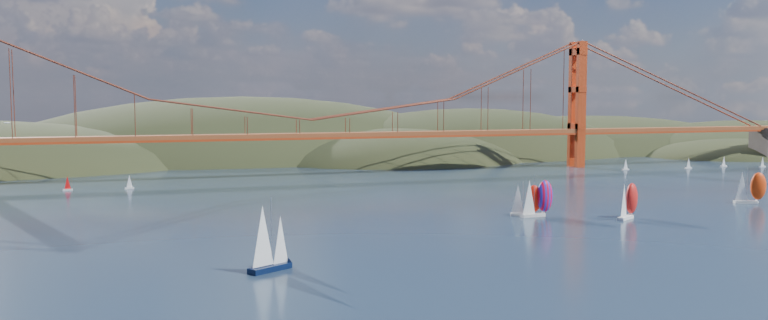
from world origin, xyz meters
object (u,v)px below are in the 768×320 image
at_px(racer_rwb, 537,197).
at_px(racer_0, 525,199).
at_px(sloop_navy, 268,239).
at_px(racer_1, 628,200).
at_px(racer_2, 750,187).

bearing_deg(racer_rwb, racer_0, 126.51).
xyz_separation_m(sloop_navy, racer_1, (96.25, 28.26, -1.06)).
bearing_deg(racer_1, racer_2, -16.71).
height_order(sloop_navy, racer_rwb, sloop_navy).
xyz_separation_m(sloop_navy, racer_rwb, (76.20, 38.73, -0.83)).
xyz_separation_m(racer_1, racer_rwb, (-20.05, 10.47, 0.24)).
bearing_deg(racer_0, racer_rwb, -23.60).
relative_size(racer_1, racer_2, 0.98).
distance_m(sloop_navy, racer_1, 100.31).
bearing_deg(racer_rwb, sloop_navy, -157.36).
xyz_separation_m(racer_0, racer_1, (22.04, -12.78, 0.48)).
bearing_deg(sloop_navy, racer_0, -1.43).
bearing_deg(sloop_navy, racer_2, -15.03).
distance_m(racer_0, racer_2, 72.99).
xyz_separation_m(sloop_navy, racer_2, (147.19, 40.38, -0.99)).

